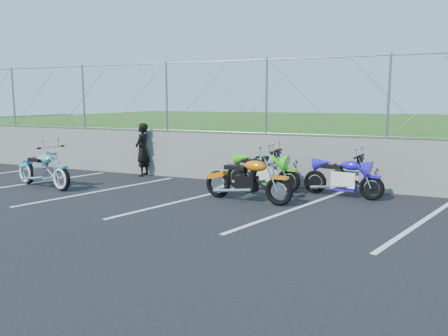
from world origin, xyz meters
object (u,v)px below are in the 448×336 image
at_px(sportbike_blue, 344,179).
at_px(person_standing, 142,150).
at_px(sportbike_green, 263,173).
at_px(cruiser_turquoise, 44,171).
at_px(naked_orange, 248,181).

height_order(sportbike_blue, person_standing, person_standing).
relative_size(sportbike_green, sportbike_blue, 1.04).
height_order(cruiser_turquoise, sportbike_green, cruiser_turquoise).
bearing_deg(sportbike_green, cruiser_turquoise, -156.01).
bearing_deg(cruiser_turquoise, naked_orange, 18.79).
relative_size(cruiser_turquoise, sportbike_green, 1.09).
relative_size(naked_orange, person_standing, 1.37).
bearing_deg(cruiser_turquoise, sportbike_blue, 27.28).
bearing_deg(sportbike_blue, sportbike_green, -169.70).
xyz_separation_m(sportbike_blue, person_standing, (-5.85, 0.60, 0.35)).
height_order(cruiser_turquoise, naked_orange, cruiser_turquoise).
bearing_deg(sportbike_blue, person_standing, -175.52).
bearing_deg(sportbike_green, naked_orange, -81.99).
xyz_separation_m(cruiser_turquoise, person_standing, (1.34, 2.47, 0.34)).
bearing_deg(person_standing, sportbike_blue, 74.35).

